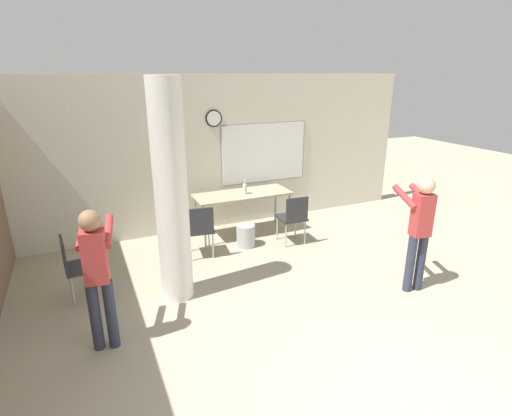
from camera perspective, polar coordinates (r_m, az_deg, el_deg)
The scene contains 10 objects.
wall_back at distance 7.45m, azimuth -5.67°, elevation 7.73°, with size 8.00×0.15×2.80m.
support_pillar at distance 5.00m, azimuth -12.03°, elevation 1.83°, with size 0.41×0.41×2.80m.
folding_table at distance 7.14m, azimuth -1.93°, elevation 1.71°, with size 1.73×0.67×0.77m.
bottle_on_table at distance 7.06m, azimuth -1.60°, elevation 2.81°, with size 0.07×0.07×0.26m.
waste_bin at distance 6.80m, azimuth -1.48°, elevation -3.97°, with size 0.31×0.31×0.38m.
chair_table_left at distance 6.35m, azimuth -8.02°, elevation -2.74°, with size 0.49×0.49×0.87m.
chair_by_left_wall at distance 5.63m, azimuth -24.21°, elevation -7.23°, with size 0.48×0.48×0.87m.
chair_table_right at distance 6.81m, azimuth 5.34°, elevation -1.10°, with size 0.46×0.46×0.87m.
person_playing_side at distance 5.62m, azimuth 22.30°, elevation -2.31°, with size 0.42×0.65×1.59m.
person_watching_back at distance 4.42m, azimuth -21.76°, elevation -8.14°, with size 0.42×0.61×1.57m.
Camera 1 is at (-2.31, -1.87, 2.83)m, focal length 28.00 mm.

